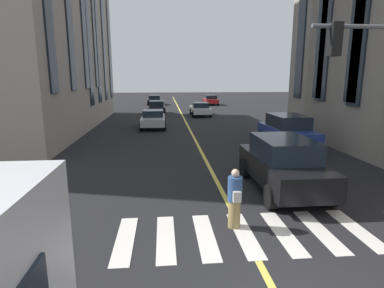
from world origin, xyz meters
TOP-DOWN VIEW (x-y plane):
  - lane_centre_line at (20.00, 0.00)m, footprint 80.00×0.16m
  - crosswalk_marking at (3.20, -0.00)m, footprint 2.40×6.45m
  - car_blue_parked_b at (12.83, -4.90)m, footprint 4.70×2.14m
  - car_black_oncoming at (6.26, -2.13)m, footprint 4.70×2.14m
  - car_white_near at (28.54, -1.85)m, footprint 4.40×1.95m
  - car_silver_trailing at (21.03, 2.80)m, footprint 4.40×1.95m
  - car_black_parked_a at (30.52, 2.70)m, footprint 3.90×1.89m
  - car_black_far at (42.11, 3.22)m, footprint 4.40×1.95m
  - car_red_mid at (41.44, -4.90)m, footprint 3.90×1.89m
  - pedestrian_near at (3.62, 0.18)m, footprint 0.50×0.38m
  - building_left_far at (25.97, 12.26)m, footprint 12.72×9.65m

SIDE VIEW (x-z plane):
  - lane_centre_line at x=20.00m, z-range 0.00..0.01m
  - crosswalk_marking at x=3.20m, z-range 0.00..0.01m
  - car_black_parked_a at x=30.52m, z-range 0.00..1.40m
  - car_red_mid at x=41.44m, z-range 0.00..1.40m
  - car_white_near at x=28.54m, z-range 0.02..1.39m
  - car_silver_trailing at x=21.03m, z-range 0.02..1.39m
  - car_black_far at x=42.11m, z-range 0.02..1.39m
  - pedestrian_near at x=3.62m, z-range 0.00..1.61m
  - car_blue_parked_b at x=12.83m, z-range 0.03..1.91m
  - car_black_oncoming at x=6.26m, z-range 0.03..1.91m
  - building_left_far at x=25.97m, z-range 0.00..12.73m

